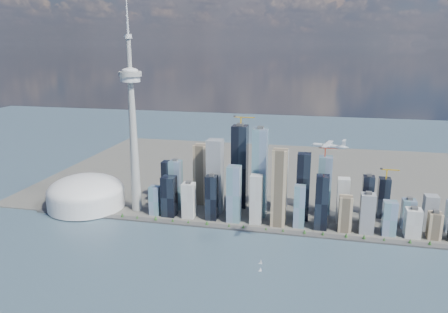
% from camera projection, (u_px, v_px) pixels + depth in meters
% --- Properties ---
extents(ground, '(4000.00, 4000.00, 0.00)m').
position_uv_depth(ground, '(222.00, 285.00, 794.33)').
color(ground, '#2D434E').
rests_on(ground, ground).
extents(seawall, '(1100.00, 22.00, 4.00)m').
position_uv_depth(seawall, '(245.00, 229.00, 1030.10)').
color(seawall, '#383838').
rests_on(seawall, ground).
extents(land, '(1400.00, 900.00, 3.00)m').
position_uv_depth(land, '(269.00, 175.00, 1455.50)').
color(land, '#4C4C47').
rests_on(land, ground).
extents(shoreline_trees, '(960.53, 7.20, 8.80)m').
position_uv_depth(shoreline_trees, '(246.00, 226.00, 1028.41)').
color(shoreline_trees, '#3F2D1E').
rests_on(shoreline_trees, seawall).
extents(skyscraper_cluster, '(736.00, 142.00, 245.37)m').
position_uv_depth(skyscraper_cluster, '(276.00, 190.00, 1081.12)').
color(skyscraper_cluster, black).
rests_on(skyscraper_cluster, land).
extents(needle_tower, '(56.00, 56.00, 550.50)m').
position_uv_depth(needle_tower, '(133.00, 122.00, 1091.72)').
color(needle_tower, gray).
rests_on(needle_tower, land).
extents(dome_stadium, '(200.00, 200.00, 86.00)m').
position_uv_depth(dome_stadium, '(86.00, 194.00, 1160.85)').
color(dome_stadium, silver).
rests_on(dome_stadium, land).
extents(airplane, '(68.34, 60.82, 16.77)m').
position_uv_depth(airplane, '(330.00, 146.00, 804.58)').
color(airplane, silver).
rests_on(airplane, ground).
extents(sailboat_west, '(7.54, 2.97, 10.41)m').
position_uv_depth(sailboat_west, '(261.00, 262.00, 870.41)').
color(sailboat_west, white).
rests_on(sailboat_west, ground).
extents(sailboat_east, '(6.66, 2.68, 9.20)m').
position_uv_depth(sailboat_east, '(260.00, 270.00, 841.67)').
color(sailboat_east, white).
rests_on(sailboat_east, ground).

